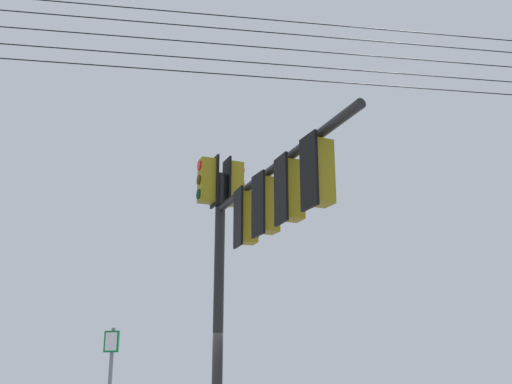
% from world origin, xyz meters
% --- Properties ---
extents(signal_mast_assembly, '(3.96, 4.39, 6.00)m').
position_xyz_m(signal_mast_assembly, '(-1.06, -1.97, 4.31)').
color(signal_mast_assembly, black).
rests_on(signal_mast_assembly, ground).
extents(overhead_wire_span, '(13.57, 19.22, 1.57)m').
position_xyz_m(overhead_wire_span, '(0.57, -1.72, 8.66)').
color(overhead_wire_span, black).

